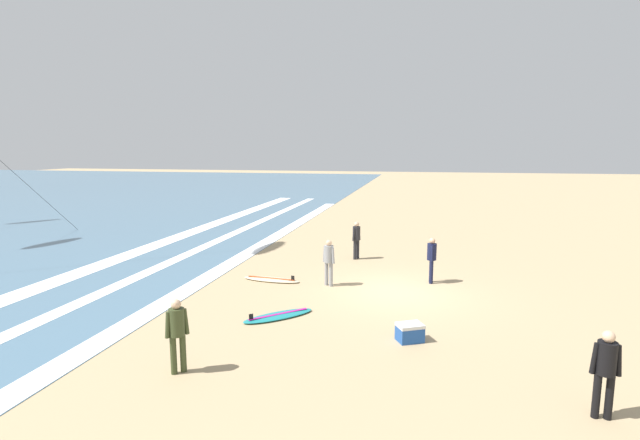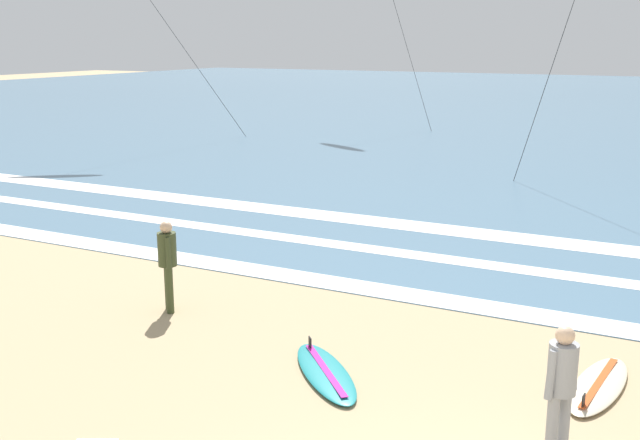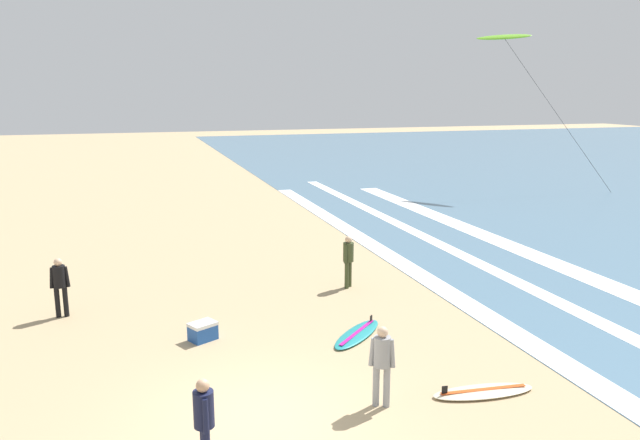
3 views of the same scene
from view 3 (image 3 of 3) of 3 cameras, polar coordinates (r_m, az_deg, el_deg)
The scene contains 10 objects.
ground_plane at distance 11.72m, azimuth -5.54°, elevation -18.04°, with size 160.00×160.00×0.00m, color tan.
wave_foam_shoreline at distance 14.97m, azimuth 20.68°, elevation -11.77°, with size 48.61×0.77×0.01m, color white.
surfer_right_near at distance 17.36m, azimuth -23.22°, elevation -5.37°, with size 0.32×0.51×1.60m.
surfer_mid_group at distance 9.94m, azimuth -10.82°, elevation -17.77°, with size 0.51×0.32×1.60m.
surfer_left_far at distance 11.69m, azimuth 5.83°, elevation -12.84°, with size 0.32×0.49×1.60m.
surfer_background_far at distance 18.33m, azimuth 2.67°, elevation -3.48°, with size 0.42×0.43×1.60m.
surfboard_foreground_flat at distance 15.11m, azimuth 3.51°, elevation -10.62°, with size 1.88×1.94×0.25m.
surfboard_near_water at distance 12.87m, azimuth 15.05°, elevation -15.27°, with size 0.80×2.15×0.25m.
kite_lime_high_left at distance 37.46m, azimuth 16.88°, elevation 16.03°, with size 4.20×7.43×9.04m.
cooler_box at distance 15.05m, azimuth -10.93°, elevation -10.20°, with size 0.68×0.75×0.44m.
Camera 3 is at (9.94, -2.01, 5.87)m, focal length 34.12 mm.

